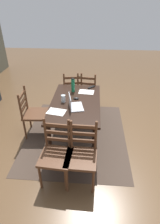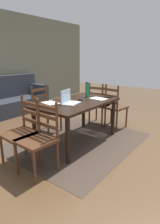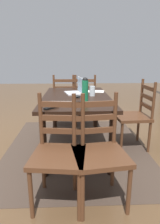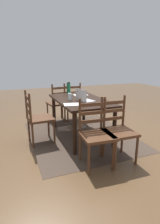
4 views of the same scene
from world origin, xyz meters
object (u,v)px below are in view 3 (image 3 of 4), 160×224
at_px(dining_table, 76,103).
at_px(chair_left_near, 66,100).
at_px(drinking_glass, 92,91).
at_px(tv_remote, 51,108).
at_px(computer_mouse, 76,96).
at_px(chair_left_far, 84,100).
at_px(chair_right_far, 99,152).
at_px(chair_right_near, 59,153).
at_px(laptop, 77,89).
at_px(water_bottle, 85,90).
at_px(chair_far_head, 135,116).

height_order(dining_table, chair_left_near, chair_left_near).
bearing_deg(drinking_glass, tv_remote, -36.58).
bearing_deg(computer_mouse, chair_left_far, 169.47).
bearing_deg(drinking_glass, chair_right_far, -2.46).
relative_size(chair_right_near, computer_mouse, 9.50).
bearing_deg(tv_remote, laptop, 114.87).
xyz_separation_m(water_bottle, computer_mouse, (-0.32, -0.09, -0.13)).
bearing_deg(chair_right_near, tv_remote, -166.93).
distance_m(drinking_glass, tv_remote, 0.81).
bearing_deg(dining_table, computer_mouse, -2.02).
bearing_deg(chair_right_far, drinking_glass, 177.54).
relative_size(chair_left_far, water_bottle, 3.27).
xyz_separation_m(water_bottle, tv_remote, (0.21, -0.35, -0.14)).
height_order(dining_table, computer_mouse, computer_mouse).
relative_size(chair_left_near, chair_left_far, 1.00).
relative_size(chair_right_far, water_bottle, 3.27).
relative_size(chair_left_near, computer_mouse, 9.50).
height_order(chair_far_head, chair_left_far, same).
bearing_deg(drinking_glass, water_bottle, -16.14).
distance_m(laptop, drinking_glass, 0.28).
height_order(chair_left_near, computer_mouse, chair_left_near).
xyz_separation_m(chair_far_head, drinking_glass, (-0.01, -0.59, 0.35)).
relative_size(dining_table, chair_left_near, 1.58).
bearing_deg(chair_left_near, computer_mouse, 8.60).
distance_m(dining_table, chair_left_near, 1.07).
bearing_deg(tv_remote, drinking_glass, 96.72).
bearing_deg(chair_right_far, laptop, -172.82).
xyz_separation_m(chair_left_near, laptop, (0.84, 0.19, 0.34)).
distance_m(chair_left_near, drinking_glass, 1.15).
bearing_deg(water_bottle, laptop, -173.07).
relative_size(chair_left_near, tv_remote, 5.59).
bearing_deg(dining_table, chair_left_near, -170.37).
height_order(chair_left_near, water_bottle, water_bottle).
xyz_separation_m(dining_table, laptop, (-0.20, 0.01, 0.16)).
distance_m(chair_left_near, computer_mouse, 1.20).
bearing_deg(laptop, chair_right_near, -8.38).
distance_m(chair_right_far, chair_far_head, 1.22).
bearing_deg(chair_far_head, water_bottle, -59.59).
xyz_separation_m(laptop, computer_mouse, (0.31, -0.02, -0.04)).
xyz_separation_m(chair_right_far, chair_left_near, (-2.08, -0.35, 0.00)).
distance_m(chair_right_near, laptop, 1.30).
bearing_deg(chair_right_far, dining_table, -170.75).
height_order(chair_far_head, chair_right_near, same).
bearing_deg(dining_table, laptop, 176.41).
xyz_separation_m(chair_far_head, chair_right_near, (1.04, -0.98, 0.00)).
bearing_deg(dining_table, water_bottle, 11.90).
height_order(water_bottle, drinking_glass, water_bottle).
relative_size(chair_right_near, water_bottle, 3.27).
bearing_deg(chair_far_head, dining_table, -89.82).
bearing_deg(laptop, tv_remote, -18.44).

